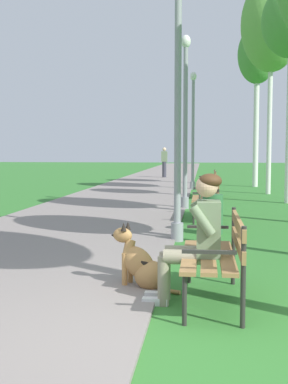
# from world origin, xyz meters

# --- Properties ---
(ground_plane) EXTENTS (120.00, 120.00, 0.00)m
(ground_plane) POSITION_xyz_m (0.00, 0.00, 0.00)
(ground_plane) COLOR #33752D
(paved_path) EXTENTS (3.89, 60.00, 0.04)m
(paved_path) POSITION_xyz_m (-2.18, 24.00, 0.02)
(paved_path) COLOR gray
(paved_path) RESTS_ON ground
(park_bench_near) EXTENTS (0.55, 1.50, 0.85)m
(park_bench_near) POSITION_xyz_m (0.36, 1.14, 0.51)
(park_bench_near) COLOR olive
(park_bench_near) RESTS_ON ground
(park_bench_mid) EXTENTS (0.55, 1.50, 0.85)m
(park_bench_mid) POSITION_xyz_m (0.32, 6.98, 0.51)
(park_bench_mid) COLOR olive
(park_bench_mid) RESTS_ON ground
(park_bench_far) EXTENTS (0.55, 1.50, 0.85)m
(park_bench_far) POSITION_xyz_m (0.39, 12.18, 0.51)
(park_bench_far) COLOR olive
(park_bench_far) RESTS_ON ground
(person_seated_on_near_bench) EXTENTS (0.74, 0.49, 1.25)m
(person_seated_on_near_bench) POSITION_xyz_m (0.15, 1.08, 0.68)
(person_seated_on_near_bench) COLOR gray
(person_seated_on_near_bench) RESTS_ON ground
(dog_shepherd) EXTENTS (0.79, 0.45, 0.71)m
(dog_shepherd) POSITION_xyz_m (-0.43, 1.51, 0.26)
(dog_shepherd) COLOR #B27F47
(dog_shepherd) RESTS_ON ground
(lamp_post_near) EXTENTS (0.24, 0.24, 4.55)m
(lamp_post_near) POSITION_xyz_m (-0.21, 4.41, 2.35)
(lamp_post_near) COLOR gray
(lamp_post_near) RESTS_ON ground
(lamp_post_mid) EXTENTS (0.24, 0.24, 4.31)m
(lamp_post_mid) POSITION_xyz_m (-0.26, 9.03, 2.23)
(lamp_post_mid) COLOR gray
(lamp_post_mid) RESTS_ON ground
(lamp_post_far) EXTENTS (0.24, 0.24, 4.39)m
(lamp_post_far) POSITION_xyz_m (-0.20, 15.43, 2.27)
(lamp_post_far) COLOR gray
(lamp_post_far) RESTS_ON ground
(birch_tree_fifth) EXTENTS (2.01, 2.04, 7.21)m
(birch_tree_fifth) POSITION_xyz_m (2.40, 13.78, 5.61)
(birch_tree_fifth) COLOR silver
(birch_tree_fifth) RESTS_ON ground
(birch_tree_sixth) EXTENTS (1.57, 1.50, 6.49)m
(birch_tree_sixth) POSITION_xyz_m (2.31, 17.29, 5.21)
(birch_tree_sixth) COLOR silver
(birch_tree_sixth) RESTS_ON ground
(litter_bin) EXTENTS (0.36, 0.36, 0.70)m
(litter_bin) POSITION_xyz_m (0.37, 5.20, 0.35)
(litter_bin) COLOR #2D6638
(litter_bin) RESTS_ON ground
(pedestrian_distant) EXTENTS (0.32, 0.22, 1.65)m
(pedestrian_distant) POSITION_xyz_m (-1.90, 23.44, 0.84)
(pedestrian_distant) COLOR #383842
(pedestrian_distant) RESTS_ON ground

